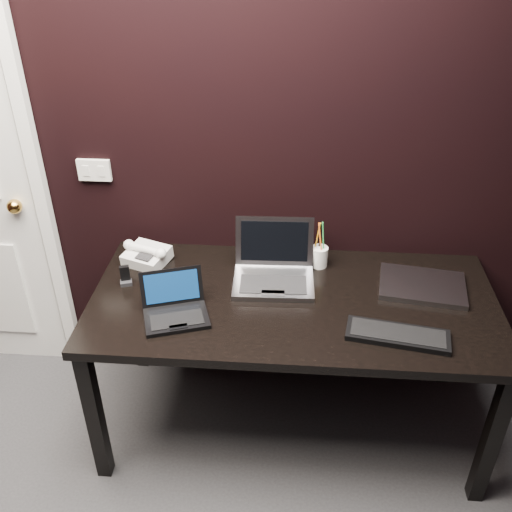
# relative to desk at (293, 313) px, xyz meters

# --- Properties ---
(wall_back) EXTENTS (4.00, 0.00, 4.00)m
(wall_back) POSITION_rel_desk_xyz_m (-0.30, 0.40, 0.64)
(wall_back) COLOR black
(wall_back) RESTS_ON ground
(wall_switch) EXTENTS (0.15, 0.02, 0.10)m
(wall_switch) POSITION_rel_desk_xyz_m (-0.92, 0.39, 0.46)
(wall_switch) COLOR silver
(wall_switch) RESTS_ON wall_back
(desk) EXTENTS (1.70, 0.80, 0.74)m
(desk) POSITION_rel_desk_xyz_m (0.00, 0.00, 0.00)
(desk) COLOR black
(desk) RESTS_ON ground
(netbook) EXTENTS (0.31, 0.29, 0.16)m
(netbook) POSITION_rel_desk_xyz_m (-0.47, -0.15, 0.11)
(netbook) COLOR black
(netbook) RESTS_ON desk
(silver_laptop) EXTENTS (0.36, 0.32, 0.24)m
(silver_laptop) POSITION_rel_desk_xyz_m (-0.09, 0.13, 0.12)
(silver_laptop) COLOR gray
(silver_laptop) RESTS_ON desk
(ext_keyboard) EXTENTS (0.40, 0.19, 0.02)m
(ext_keyboard) POSITION_rel_desk_xyz_m (0.40, -0.22, 0.09)
(ext_keyboard) COLOR black
(ext_keyboard) RESTS_ON desk
(closed_laptop) EXTENTS (0.39, 0.31, 0.02)m
(closed_laptop) POSITION_rel_desk_xyz_m (0.55, 0.12, 0.09)
(closed_laptop) COLOR #939298
(closed_laptop) RESTS_ON desk
(desk_phone) EXTENTS (0.23, 0.22, 0.11)m
(desk_phone) POSITION_rel_desk_xyz_m (-0.68, 0.23, 0.12)
(desk_phone) COLOR silver
(desk_phone) RESTS_ON desk
(mobile_phone) EXTENTS (0.06, 0.05, 0.09)m
(mobile_phone) POSITION_rel_desk_xyz_m (-0.73, 0.05, 0.11)
(mobile_phone) COLOR black
(mobile_phone) RESTS_ON desk
(pen_cup) EXTENTS (0.10, 0.10, 0.22)m
(pen_cup) POSITION_rel_desk_xyz_m (0.11, 0.26, 0.13)
(pen_cup) COLOR white
(pen_cup) RESTS_ON desk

